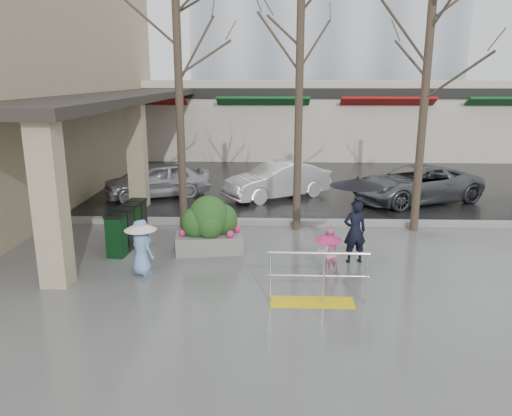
# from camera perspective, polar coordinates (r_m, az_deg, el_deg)

# --- Properties ---
(ground) EXTENTS (120.00, 120.00, 0.00)m
(ground) POSITION_cam_1_polar(r_m,az_deg,el_deg) (10.82, -1.00, -7.92)
(ground) COLOR #51514F
(ground) RESTS_ON ground
(street_asphalt) EXTENTS (120.00, 36.00, 0.01)m
(street_asphalt) POSITION_cam_1_polar(r_m,az_deg,el_deg) (32.25, 1.09, 7.31)
(street_asphalt) COLOR black
(street_asphalt) RESTS_ON ground
(curb) EXTENTS (120.00, 0.30, 0.15)m
(curb) POSITION_cam_1_polar(r_m,az_deg,el_deg) (14.57, -0.17, -1.58)
(curb) COLOR gray
(curb) RESTS_ON ground
(near_building) EXTENTS (6.00, 18.00, 8.00)m
(near_building) POSITION_cam_1_polar(r_m,az_deg,el_deg) (20.35, -26.62, 12.75)
(near_building) COLOR tan
(near_building) RESTS_ON ground
(canopy_slab) EXTENTS (2.80, 18.00, 0.25)m
(canopy_slab) POSITION_cam_1_polar(r_m,az_deg,el_deg) (18.76, -14.86, 12.60)
(canopy_slab) COLOR #2D2823
(canopy_slab) RESTS_ON pillar_front
(pillar_front) EXTENTS (0.55, 0.55, 3.50)m
(pillar_front) POSITION_cam_1_polar(r_m,az_deg,el_deg) (10.74, -22.46, 0.59)
(pillar_front) COLOR tan
(pillar_front) RESTS_ON ground
(pillar_back) EXTENTS (0.55, 0.55, 3.50)m
(pillar_back) POSITION_cam_1_polar(r_m,az_deg,el_deg) (16.75, -13.42, 6.04)
(pillar_back) COLOR tan
(pillar_back) RESTS_ON ground
(storefront_row) EXTENTS (34.00, 6.74, 4.00)m
(storefront_row) POSITION_cam_1_polar(r_m,az_deg,el_deg) (28.06, 5.12, 10.27)
(storefront_row) COLOR beige
(storefront_row) RESTS_ON ground
(handrail) EXTENTS (1.90, 0.50, 1.03)m
(handrail) POSITION_cam_1_polar(r_m,az_deg,el_deg) (9.59, 6.84, -8.67)
(handrail) COLOR yellow
(handrail) RESTS_ON ground
(tree_west) EXTENTS (3.20, 3.20, 6.80)m
(tree_west) POSITION_cam_1_polar(r_m,az_deg,el_deg) (13.84, -9.00, 18.36)
(tree_west) COLOR #382B21
(tree_west) RESTS_ON ground
(tree_midwest) EXTENTS (3.20, 3.20, 7.00)m
(tree_midwest) POSITION_cam_1_polar(r_m,az_deg,el_deg) (13.63, 5.09, 19.17)
(tree_midwest) COLOR #382B21
(tree_midwest) RESTS_ON ground
(tree_mideast) EXTENTS (3.20, 3.20, 6.50)m
(tree_mideast) POSITION_cam_1_polar(r_m,az_deg,el_deg) (14.15, 19.13, 16.77)
(tree_mideast) COLOR #382B21
(tree_mideast) RESTS_ON ground
(woman) EXTENTS (1.23, 1.23, 2.04)m
(woman) POSITION_cam_1_polar(r_m,az_deg,el_deg) (11.51, 11.37, 0.05)
(woman) COLOR black
(woman) RESTS_ON ground
(child_pink) EXTENTS (0.61, 0.60, 1.08)m
(child_pink) POSITION_cam_1_polar(r_m,az_deg,el_deg) (10.84, 8.25, -4.56)
(child_pink) COLOR pink
(child_pink) RESTS_ON ground
(child_blue) EXTENTS (0.71, 0.70, 1.23)m
(child_blue) POSITION_cam_1_polar(r_m,az_deg,el_deg) (11.02, -12.99, -3.84)
(child_blue) COLOR #79A1D7
(child_blue) RESTS_ON ground
(planter) EXTENTS (1.71, 1.03, 1.41)m
(planter) POSITION_cam_1_polar(r_m,az_deg,el_deg) (12.20, -5.36, -1.98)
(planter) COLOR gray
(planter) RESTS_ON ground
(news_boxes) EXTENTS (0.58, 1.91, 1.05)m
(news_boxes) POSITION_cam_1_polar(r_m,az_deg,el_deg) (12.97, -14.46, -2.06)
(news_boxes) COLOR black
(news_boxes) RESTS_ON ground
(car_a) EXTENTS (3.98, 2.91, 1.26)m
(car_a) POSITION_cam_1_polar(r_m,az_deg,el_deg) (18.12, -11.26, 3.19)
(car_a) COLOR #A7A7AC
(car_a) RESTS_ON ground
(car_b) EXTENTS (3.94, 3.18, 1.26)m
(car_b) POSITION_cam_1_polar(r_m,az_deg,el_deg) (17.68, 2.48, 3.18)
(car_b) COLOR white
(car_b) RESTS_ON ground
(car_c) EXTENTS (4.99, 3.70, 1.26)m
(car_c) POSITION_cam_1_polar(r_m,az_deg,el_deg) (17.93, 17.76, 2.64)
(car_c) COLOR #505357
(car_c) RESTS_ON ground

